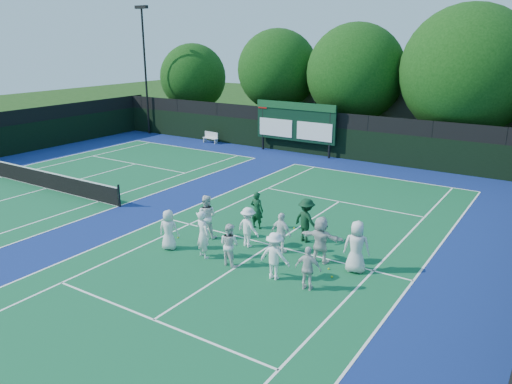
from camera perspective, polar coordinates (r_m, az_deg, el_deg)
The scene contains 32 objects.
ground at distance 18.60m, azimuth 0.12°, elevation -7.12°, with size 120.00×120.00×0.00m, color #193B10.
court_apron at distance 22.85m, azimuth -11.23°, elevation -2.73°, with size 34.00×32.00×0.01m, color navy.
near_court at distance 19.37m, azimuth 1.74°, elevation -6.07°, with size 11.05×23.85×0.01m.
left_court at distance 28.80m, azimuth -22.77°, elevation 0.40°, with size 11.05×23.85×0.01m.
back_fence at distance 34.43m, azimuth 6.28°, elevation 6.52°, with size 34.00×0.08×3.00m.
scoreboard at distance 34.39m, azimuth 4.49°, elevation 7.97°, with size 6.00×0.21×3.55m.
clubhouse at distance 40.24m, azimuth 16.73°, elevation 8.37°, with size 18.00×6.00×4.00m, color #5D5D62.
light_pole_left at distance 42.56m, azimuth -12.63°, elevation 14.94°, with size 1.20×0.30×10.12m.
tennis_net at distance 28.68m, azimuth -22.88°, elevation 1.33°, with size 11.30×0.10×1.10m.
bench at distance 38.40m, azimuth -5.19°, elevation 6.28°, with size 1.35×0.49×0.84m.
tree_a at distance 44.19m, azimuth -6.97°, elevation 12.72°, with size 5.62×5.62×7.29m.
tree_b at distance 39.28m, azimuth 2.73°, elevation 13.54°, with size 6.13×6.13×8.42m.
tree_c at distance 36.49m, azimuth 11.58°, elevation 12.91°, with size 6.84×6.84×8.77m.
tree_d at distance 34.44m, azimuth 23.22°, elevation 12.20°, with size 8.19×8.19×9.79m.
tennis_ball_0 at distance 19.53m, azimuth -5.90°, elevation -5.89°, with size 0.07×0.07×0.07m, color #B4C517.
tennis_ball_1 at distance 17.92m, azimuth 11.06°, elevation -8.32°, with size 0.07×0.07×0.07m, color #B4C517.
tennis_ball_2 at distance 17.59m, azimuth 8.31°, elevation -8.68°, with size 0.07×0.07×0.07m, color #B4C517.
tennis_ball_3 at distance 20.23m, azimuth -8.90°, elevation -5.16°, with size 0.07×0.07×0.07m, color #B4C517.
tennis_ball_4 at distance 21.02m, azimuth 4.37°, elevation -4.13°, with size 0.07×0.07×0.07m, color #B4C517.
tennis_ball_5 at distance 17.06m, azimuth 8.67°, elevation -9.56°, with size 0.07×0.07×0.07m, color #B4C517.
player_front_0 at distance 19.03m, azimuth -9.94°, elevation -4.28°, with size 0.76×0.49×1.55m, color silver.
player_front_1 at distance 18.11m, azimuth -6.07°, elevation -4.84°, with size 0.65×0.43×1.78m, color white.
player_front_2 at distance 17.50m, azimuth -3.05°, elevation -6.01°, with size 0.75×0.58×1.54m, color white.
player_front_3 at distance 16.50m, azimuth 2.15°, elevation -7.32°, with size 1.05×0.60×1.63m, color white.
player_front_4 at distance 15.92m, azimuth 5.98°, elevation -8.69°, with size 0.86×0.36×1.46m, color silver.
player_back_0 at distance 19.88m, azimuth -5.72°, elevation -2.81°, with size 0.86×0.67×1.78m, color white.
player_back_1 at distance 18.98m, azimuth -0.90°, elevation -4.04°, with size 1.01×0.58×1.57m, color white.
player_back_2 at distance 18.49m, azimuth 2.92°, elevation -4.69°, with size 0.91×0.38×1.55m, color white.
player_back_3 at distance 17.79m, azimuth 7.42°, elevation -5.43°, with size 1.59×0.51×1.72m, color silver.
player_back_4 at distance 17.26m, azimuth 11.42°, elevation -6.17°, with size 0.89×0.58×1.83m, color silver.
coach_left at distance 20.77m, azimuth 0.09°, elevation -2.09°, with size 0.58×0.38×1.60m, color #103B20.
coach_right at distance 19.49m, azimuth 5.77°, elevation -3.25°, with size 1.14×0.65×1.76m, color #0D321B.
Camera 1 is at (9.22, -14.23, 7.64)m, focal length 35.00 mm.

